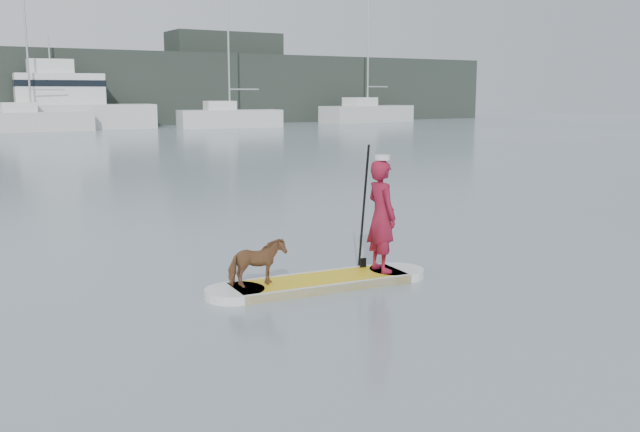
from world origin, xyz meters
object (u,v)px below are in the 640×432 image
paddleboard (320,282)px  paddler (381,216)px  dog (257,263)px  sailboat_f (367,112)px  sailboat_e (229,117)px  sailboat_d (31,119)px  motor_yacht_a (69,104)px

paddleboard → paddler: (0.97, -0.09, 0.87)m
paddleboard → dog: size_ratio=4.36×
sailboat_f → paddler: bearing=-134.2°
dog → sailboat_f: sailboat_f is taller
paddler → dog: (-1.90, 0.17, -0.49)m
paddler → dog: 1.97m
paddleboard → sailboat_e: bearing=72.9°
paddleboard → sailboat_e: (17.39, 42.61, 0.75)m
sailboat_e → sailboat_d: bearing=179.7°
paddler → motor_yacht_a: bearing=-2.6°
paddler → dog: bearing=88.9°
paddleboard → paddler: paddler is taller
paddler → sailboat_d: (2.43, 44.76, -0.08)m
sailboat_d → motor_yacht_a: (3.02, 1.84, 1.02)m
paddler → sailboat_d: sailboat_d is taller
paddler → sailboat_d: bearing=0.9°
motor_yacht_a → sailboat_e: bearing=-14.1°
sailboat_d → motor_yacht_a: sailboat_d is taller
sailboat_f → motor_yacht_a: (-25.84, 0.93, 0.92)m
sailboat_e → motor_yacht_a: 11.69m
paddleboard → sailboat_d: 44.80m
sailboat_d → sailboat_e: 14.14m
motor_yacht_a → dog: bearing=-93.5°
paddler → sailboat_f: size_ratio=0.11×
dog → sailboat_e: (18.32, 42.52, 0.37)m
paddler → sailboat_e: 45.74m
paddleboard → paddler: bearing=-0.0°
dog → sailboat_d: sailboat_d is taller
sailboat_d → dog: bearing=-93.1°
sailboat_d → sailboat_e: bearing=-6.0°
sailboat_d → sailboat_e: (13.99, -2.06, -0.04)m
paddleboard → sailboat_f: sailboat_f is taller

